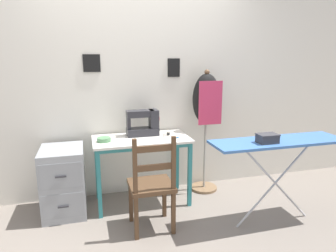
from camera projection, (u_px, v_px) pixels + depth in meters
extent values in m
plane|color=gray|center=(148.00, 213.00, 3.12)|extent=(14.00, 14.00, 0.00)
cube|color=silver|center=(135.00, 85.00, 3.40)|extent=(10.00, 0.05, 2.55)
cube|color=black|center=(92.00, 63.00, 3.20)|extent=(0.18, 0.01, 0.19)
cube|color=black|center=(174.00, 68.00, 3.45)|extent=(0.14, 0.01, 0.21)
cube|color=silver|center=(141.00, 139.00, 3.21)|extent=(1.03, 0.54, 0.02)
cube|color=teal|center=(146.00, 148.00, 3.00)|extent=(0.95, 0.03, 0.04)
cube|color=teal|center=(99.00, 185.00, 2.95)|extent=(0.04, 0.04, 0.72)
cube|color=teal|center=(190.00, 175.00, 3.20)|extent=(0.04, 0.04, 0.72)
cube|color=teal|center=(97.00, 168.00, 3.39)|extent=(0.04, 0.04, 0.72)
cube|color=teal|center=(177.00, 161.00, 3.63)|extent=(0.04, 0.04, 0.72)
cube|color=#28282D|center=(143.00, 132.00, 3.32)|extent=(0.34, 0.18, 0.08)
cube|color=#28282D|center=(154.00, 119.00, 3.32)|extent=(0.09, 0.15, 0.20)
cube|color=#28282D|center=(140.00, 114.00, 3.26)|extent=(0.30, 0.14, 0.07)
cube|color=#28282D|center=(128.00, 123.00, 3.25)|extent=(0.04, 0.10, 0.13)
cylinder|color=#B22D2D|center=(158.00, 118.00, 3.33)|extent=(0.02, 0.06, 0.06)
cylinder|color=#99999E|center=(154.00, 109.00, 3.29)|extent=(0.01, 0.01, 0.02)
cylinder|color=#56895B|center=(104.00, 140.00, 3.07)|extent=(0.14, 0.14, 0.04)
cylinder|color=#2F4B32|center=(104.00, 138.00, 3.06)|extent=(0.11, 0.11, 0.01)
cube|color=silver|center=(183.00, 138.00, 3.19)|extent=(0.09, 0.05, 0.00)
cube|color=silver|center=(183.00, 138.00, 3.18)|extent=(0.08, 0.07, 0.00)
torus|color=#2870B7|center=(177.00, 138.00, 3.21)|extent=(0.03, 0.03, 0.01)
torus|color=#2870B7|center=(178.00, 138.00, 3.21)|extent=(0.03, 0.03, 0.01)
cylinder|color=silver|center=(164.00, 135.00, 3.26)|extent=(0.03, 0.03, 0.03)
cylinder|color=beige|center=(164.00, 134.00, 3.26)|extent=(0.04, 0.04, 0.00)
cylinder|color=beige|center=(164.00, 136.00, 3.27)|extent=(0.04, 0.04, 0.00)
cylinder|color=black|center=(168.00, 134.00, 3.31)|extent=(0.04, 0.04, 0.04)
cylinder|color=beige|center=(168.00, 132.00, 3.31)|extent=(0.04, 0.04, 0.00)
cylinder|color=beige|center=(168.00, 135.00, 3.32)|extent=(0.04, 0.04, 0.00)
cube|color=#513823|center=(151.00, 185.00, 2.77)|extent=(0.40, 0.38, 0.04)
cube|color=#513823|center=(131.00, 202.00, 2.93)|extent=(0.04, 0.04, 0.41)
cube|color=#513823|center=(164.00, 198.00, 3.02)|extent=(0.04, 0.04, 0.41)
cube|color=#513823|center=(136.00, 218.00, 2.63)|extent=(0.04, 0.04, 0.41)
cube|color=#513823|center=(173.00, 213.00, 2.71)|extent=(0.04, 0.04, 0.41)
cube|color=#513823|center=(135.00, 167.00, 2.52)|extent=(0.04, 0.04, 0.48)
cube|color=#513823|center=(174.00, 163.00, 2.61)|extent=(0.04, 0.04, 0.48)
cube|color=#513823|center=(154.00, 149.00, 2.53)|extent=(0.34, 0.02, 0.06)
cube|color=#513823|center=(155.00, 167.00, 2.57)|extent=(0.34, 0.02, 0.06)
cube|color=#93999E|center=(64.00, 181.00, 3.07)|extent=(0.42, 0.51, 0.69)
cube|color=gray|center=(61.00, 176.00, 2.79)|extent=(0.39, 0.01, 0.25)
cube|color=#333338|center=(61.00, 177.00, 2.78)|extent=(0.10, 0.01, 0.02)
cube|color=gray|center=(63.00, 206.00, 2.86)|extent=(0.39, 0.01, 0.25)
cube|color=#333338|center=(63.00, 207.00, 2.85)|extent=(0.10, 0.01, 0.02)
cylinder|color=#846647|center=(204.00, 188.00, 3.69)|extent=(0.32, 0.32, 0.03)
cylinder|color=#ADA89E|center=(205.00, 152.00, 3.59)|extent=(0.03, 0.03, 0.88)
ellipsoid|color=black|center=(206.00, 99.00, 3.45)|extent=(0.33, 0.23, 0.58)
sphere|color=brown|center=(207.00, 72.00, 3.38)|extent=(0.06, 0.06, 0.06)
cube|color=#C63356|center=(210.00, 103.00, 3.34)|extent=(0.28, 0.01, 0.49)
cube|color=#3D6BAD|center=(279.00, 141.00, 2.78)|extent=(1.29, 0.37, 0.02)
cylinder|color=#B7B7BC|center=(275.00, 183.00, 2.87)|extent=(0.79, 0.02, 0.82)
cylinder|color=#B7B7BC|center=(275.00, 183.00, 2.87)|extent=(0.79, 0.02, 0.82)
cube|color=#333338|center=(267.00, 139.00, 2.68)|extent=(0.17, 0.12, 0.07)
cube|color=#38383D|center=(268.00, 134.00, 2.67)|extent=(0.18, 0.13, 0.01)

